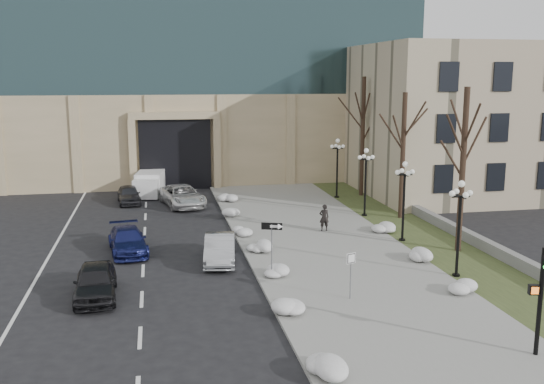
{
  "coord_description": "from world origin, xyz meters",
  "views": [
    {
      "loc": [
        -5.72,
        -19.58,
        9.56
      ],
      "look_at": [
        0.32,
        11.33,
        3.5
      ],
      "focal_mm": 40.0,
      "sensor_mm": 36.0,
      "label": 1
    }
  ],
  "objects_px": {
    "lamppost_b": "(404,190)",
    "traffic_signal": "(539,304)",
    "car_d": "(182,196)",
    "one_way_sign": "(275,233)",
    "keep_sign": "(351,266)",
    "car_b": "(220,249)",
    "car_e": "(129,194)",
    "lamppost_a": "(460,216)",
    "car_c": "(128,241)",
    "car_a": "(95,282)",
    "lamppost_d": "(337,160)",
    "lamppost_c": "(366,173)",
    "box_truck": "(150,183)",
    "pedestrian": "(324,218)"
  },
  "relations": [
    {
      "from": "car_d",
      "to": "lamppost_d",
      "type": "bearing_deg",
      "value": -10.48
    },
    {
      "from": "car_a",
      "to": "traffic_signal",
      "type": "height_order",
      "value": "traffic_signal"
    },
    {
      "from": "car_c",
      "to": "keep_sign",
      "type": "relative_size",
      "value": 2.15
    },
    {
      "from": "lamppost_c",
      "to": "car_e",
      "type": "bearing_deg",
      "value": 154.03
    },
    {
      "from": "box_truck",
      "to": "lamppost_b",
      "type": "relative_size",
      "value": 1.27
    },
    {
      "from": "one_way_sign",
      "to": "lamppost_c",
      "type": "relative_size",
      "value": 0.58
    },
    {
      "from": "lamppost_b",
      "to": "lamppost_d",
      "type": "relative_size",
      "value": 1.0
    },
    {
      "from": "one_way_sign",
      "to": "lamppost_d",
      "type": "xyz_separation_m",
      "value": [
        8.58,
        18.06,
        0.78
      ]
    },
    {
      "from": "car_e",
      "to": "lamppost_a",
      "type": "xyz_separation_m",
      "value": [
        16.05,
        -20.82,
        2.39
      ]
    },
    {
      "from": "keep_sign",
      "to": "traffic_signal",
      "type": "relative_size",
      "value": 0.55
    },
    {
      "from": "lamppost_b",
      "to": "traffic_signal",
      "type": "bearing_deg",
      "value": -95.46
    },
    {
      "from": "lamppost_c",
      "to": "lamppost_a",
      "type": "bearing_deg",
      "value": -90.0
    },
    {
      "from": "pedestrian",
      "to": "lamppost_b",
      "type": "xyz_separation_m",
      "value": [
        3.88,
        -3.01,
        2.12
      ]
    },
    {
      "from": "car_b",
      "to": "car_d",
      "type": "bearing_deg",
      "value": 102.09
    },
    {
      "from": "car_d",
      "to": "car_b",
      "type": "bearing_deg",
      "value": -97.58
    },
    {
      "from": "keep_sign",
      "to": "lamppost_a",
      "type": "relative_size",
      "value": 0.45
    },
    {
      "from": "one_way_sign",
      "to": "keep_sign",
      "type": "xyz_separation_m",
      "value": [
        2.61,
        -3.39,
        -0.71
      ]
    },
    {
      "from": "car_b",
      "to": "car_c",
      "type": "height_order",
      "value": "car_b"
    },
    {
      "from": "traffic_signal",
      "to": "car_d",
      "type": "bearing_deg",
      "value": 123.58
    },
    {
      "from": "car_d",
      "to": "traffic_signal",
      "type": "height_order",
      "value": "traffic_signal"
    },
    {
      "from": "lamppost_a",
      "to": "lamppost_d",
      "type": "height_order",
      "value": "same"
    },
    {
      "from": "car_a",
      "to": "car_d",
      "type": "xyz_separation_m",
      "value": [
        4.66,
        18.53,
        0.03
      ]
    },
    {
      "from": "traffic_signal",
      "to": "car_e",
      "type": "bearing_deg",
      "value": 128.98
    },
    {
      "from": "keep_sign",
      "to": "lamppost_b",
      "type": "distance_m",
      "value": 10.45
    },
    {
      "from": "car_b",
      "to": "keep_sign",
      "type": "relative_size",
      "value": 2.05
    },
    {
      "from": "car_e",
      "to": "lamppost_c",
      "type": "distance_m",
      "value": 18.01
    },
    {
      "from": "car_b",
      "to": "box_truck",
      "type": "xyz_separation_m",
      "value": [
        -3.57,
        19.72,
        0.16
      ]
    },
    {
      "from": "car_b",
      "to": "pedestrian",
      "type": "height_order",
      "value": "pedestrian"
    },
    {
      "from": "traffic_signal",
      "to": "lamppost_d",
      "type": "xyz_separation_m",
      "value": [
        1.41,
        27.76,
        1.12
      ]
    },
    {
      "from": "lamppost_b",
      "to": "lamppost_d",
      "type": "height_order",
      "value": "same"
    },
    {
      "from": "car_b",
      "to": "lamppost_a",
      "type": "relative_size",
      "value": 0.93
    },
    {
      "from": "lamppost_c",
      "to": "lamppost_d",
      "type": "distance_m",
      "value": 6.5
    },
    {
      "from": "lamppost_c",
      "to": "lamppost_d",
      "type": "bearing_deg",
      "value": 90.0
    },
    {
      "from": "one_way_sign",
      "to": "lamppost_a",
      "type": "height_order",
      "value": "lamppost_a"
    },
    {
      "from": "car_b",
      "to": "keep_sign",
      "type": "xyz_separation_m",
      "value": [
        4.9,
        -6.62,
        0.86
      ]
    },
    {
      "from": "traffic_signal",
      "to": "pedestrian",
      "type": "bearing_deg",
      "value": 110.16
    },
    {
      "from": "pedestrian",
      "to": "lamppost_a",
      "type": "distance_m",
      "value": 10.49
    },
    {
      "from": "car_a",
      "to": "lamppost_a",
      "type": "distance_m",
      "value": 16.93
    },
    {
      "from": "car_b",
      "to": "car_a",
      "type": "bearing_deg",
      "value": -137.81
    },
    {
      "from": "one_way_sign",
      "to": "keep_sign",
      "type": "relative_size",
      "value": 1.29
    },
    {
      "from": "one_way_sign",
      "to": "traffic_signal",
      "type": "height_order",
      "value": "traffic_signal"
    },
    {
      "from": "car_b",
      "to": "car_d",
      "type": "relative_size",
      "value": 0.8
    },
    {
      "from": "one_way_sign",
      "to": "lamppost_b",
      "type": "bearing_deg",
      "value": 49.05
    },
    {
      "from": "one_way_sign",
      "to": "lamppost_c",
      "type": "height_order",
      "value": "lamppost_c"
    },
    {
      "from": "car_c",
      "to": "car_a",
      "type": "bearing_deg",
      "value": -107.07
    },
    {
      "from": "car_e",
      "to": "lamppost_a",
      "type": "height_order",
      "value": "lamppost_a"
    },
    {
      "from": "lamppost_a",
      "to": "lamppost_b",
      "type": "distance_m",
      "value": 6.5
    },
    {
      "from": "car_c",
      "to": "lamppost_b",
      "type": "relative_size",
      "value": 0.97
    },
    {
      "from": "car_e",
      "to": "lamppost_b",
      "type": "xyz_separation_m",
      "value": [
        16.05,
        -14.32,
        2.39
      ]
    },
    {
      "from": "car_c",
      "to": "lamppost_d",
      "type": "height_order",
      "value": "lamppost_d"
    }
  ]
}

